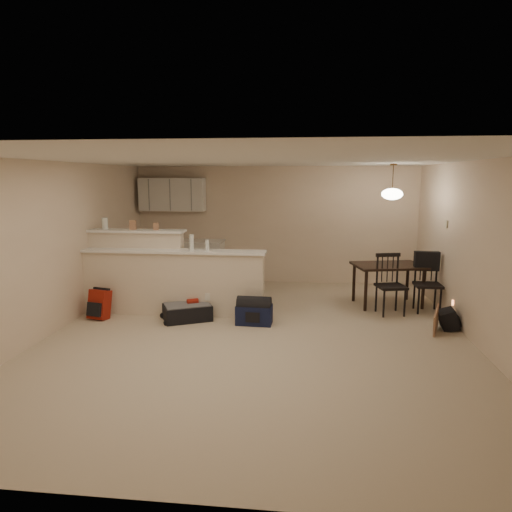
# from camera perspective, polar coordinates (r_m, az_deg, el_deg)

# --- Properties ---
(room) EXTENTS (7.00, 7.02, 2.50)m
(room) POSITION_cam_1_polar(r_m,az_deg,el_deg) (6.41, 0.20, 0.68)
(room) COLOR #C7B499
(room) RESTS_ON ground
(breakfast_bar) EXTENTS (3.08, 0.58, 1.39)m
(breakfast_bar) POSITION_cam_1_polar(r_m,az_deg,el_deg) (7.84, -11.91, -2.60)
(breakfast_bar) COLOR beige
(breakfast_bar) RESTS_ON ground
(upper_cabinets) EXTENTS (1.40, 0.34, 0.70)m
(upper_cabinets) POSITION_cam_1_polar(r_m,az_deg,el_deg) (10.04, -10.41, 7.57)
(upper_cabinets) COLOR white
(upper_cabinets) RESTS_ON room
(kitchen_counter) EXTENTS (1.80, 0.60, 0.90)m
(kitchen_counter) POSITION_cam_1_polar(r_m,az_deg,el_deg) (10.02, -9.27, -0.76)
(kitchen_counter) COLOR white
(kitchen_counter) RESTS_ON ground
(thermostat) EXTENTS (0.02, 0.12, 0.12)m
(thermostat) POSITION_cam_1_polar(r_m,az_deg,el_deg) (8.21, 22.69, 3.70)
(thermostat) COLOR beige
(thermostat) RESTS_ON room
(jar) EXTENTS (0.10, 0.10, 0.20)m
(jar) POSITION_cam_1_polar(r_m,az_deg,el_deg) (8.20, -18.37, 3.88)
(jar) COLOR silver
(jar) RESTS_ON breakfast_bar
(cereal_box) EXTENTS (0.10, 0.07, 0.16)m
(cereal_box) POSITION_cam_1_polar(r_m,az_deg,el_deg) (8.00, -15.14, 3.76)
(cereal_box) COLOR #AB7858
(cereal_box) RESTS_ON breakfast_bar
(small_box) EXTENTS (0.08, 0.06, 0.12)m
(small_box) POSITION_cam_1_polar(r_m,az_deg,el_deg) (7.87, -12.40, 3.63)
(small_box) COLOR #AB7858
(small_box) RESTS_ON breakfast_bar
(bottle_a) EXTENTS (0.07, 0.07, 0.26)m
(bottle_a) POSITION_cam_1_polar(r_m,az_deg,el_deg) (7.50, -8.05, 1.69)
(bottle_a) COLOR silver
(bottle_a) RESTS_ON breakfast_bar
(bottle_b) EXTENTS (0.06, 0.06, 0.18)m
(bottle_b) POSITION_cam_1_polar(r_m,az_deg,el_deg) (7.44, -6.11, 1.37)
(bottle_b) COLOR silver
(bottle_b) RESTS_ON breakfast_bar
(dining_table) EXTENTS (1.33, 1.03, 0.74)m
(dining_table) POSITION_cam_1_polar(r_m,az_deg,el_deg) (8.43, 16.21, -1.62)
(dining_table) COLOR black
(dining_table) RESTS_ON ground
(pendant_lamp) EXTENTS (0.36, 0.36, 0.62)m
(pendant_lamp) POSITION_cam_1_polar(r_m,az_deg,el_deg) (8.28, 16.65, 7.49)
(pendant_lamp) COLOR brown
(pendant_lamp) RESTS_ON room
(dining_chair_near) EXTENTS (0.52, 0.51, 1.01)m
(dining_chair_near) POSITION_cam_1_polar(r_m,az_deg,el_deg) (7.91, 16.52, -3.46)
(dining_chair_near) COLOR black
(dining_chair_near) RESTS_ON ground
(dining_chair_far) EXTENTS (0.44, 0.42, 0.99)m
(dining_chair_far) POSITION_cam_1_polar(r_m,az_deg,el_deg) (8.25, 20.70, -3.21)
(dining_chair_far) COLOR black
(dining_chair_far) RESTS_ON ground
(suitcase) EXTENTS (0.87, 0.75, 0.25)m
(suitcase) POSITION_cam_1_polar(r_m,az_deg,el_deg) (7.46, -8.57, -6.98)
(suitcase) COLOR black
(suitcase) RESTS_ON ground
(red_backpack) EXTENTS (0.35, 0.27, 0.47)m
(red_backpack) POSITION_cam_1_polar(r_m,az_deg,el_deg) (7.85, -18.98, -5.73)
(red_backpack) COLOR maroon
(red_backpack) RESTS_ON ground
(navy_duffel) EXTENTS (0.57, 0.33, 0.30)m
(navy_duffel) POSITION_cam_1_polar(r_m,az_deg,el_deg) (7.18, -0.23, -7.33)
(navy_duffel) COLOR #111737
(navy_duffel) RESTS_ON ground
(black_daypack) EXTENTS (0.26, 0.35, 0.29)m
(black_daypack) POSITION_cam_1_polar(r_m,az_deg,el_deg) (7.53, 22.87, -7.34)
(black_daypack) COLOR black
(black_daypack) RESTS_ON ground
(cardboard_sheet) EXTENTS (0.19, 0.45, 0.36)m
(cardboard_sheet) POSITION_cam_1_polar(r_m,az_deg,el_deg) (7.26, 21.57, -7.58)
(cardboard_sheet) COLOR #AB7858
(cardboard_sheet) RESTS_ON ground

